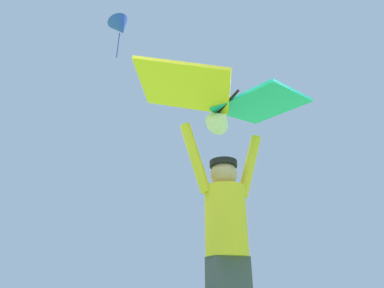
# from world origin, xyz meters

# --- Properties ---
(kite_flyer_person) EXTENTS (0.81, 0.41, 1.92)m
(kite_flyer_person) POSITION_xyz_m (0.33, -0.25, 0.94)
(kite_flyer_person) COLOR #424751
(kite_flyer_person) RESTS_ON ground
(held_stunt_kite) EXTENTS (1.78, 1.12, 0.40)m
(held_stunt_kite) POSITION_xyz_m (0.35, -0.32, 2.18)
(held_stunt_kite) COLOR black
(distant_kite_yellow_high_right) EXTENTS (1.21, 1.08, 1.88)m
(distant_kite_yellow_high_right) POSITION_xyz_m (7.24, 33.79, 5.91)
(distant_kite_yellow_high_right) COLOR yellow
(distant_kite_teal_low_right) EXTENTS (0.75, 0.74, 0.23)m
(distant_kite_teal_low_right) POSITION_xyz_m (2.68, 20.13, 14.74)
(distant_kite_teal_low_right) COLOR #19B2AD
(distant_kite_blue_low_left) EXTENTS (2.16, 1.93, 3.34)m
(distant_kite_blue_low_left) POSITION_xyz_m (-2.81, 13.25, 16.01)
(distant_kite_blue_low_left) COLOR blue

